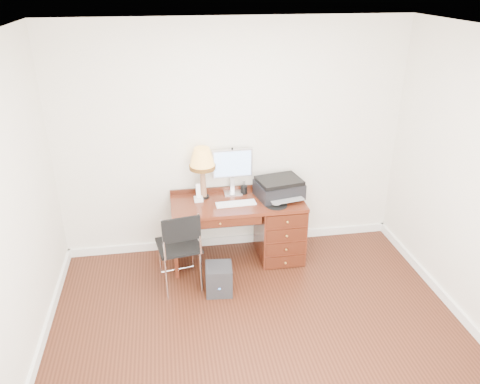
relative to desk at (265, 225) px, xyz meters
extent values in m
plane|color=black|center=(-0.32, -1.40, -0.41)|extent=(4.00, 4.00, 0.00)
plane|color=white|center=(-0.32, 0.35, 0.94)|extent=(4.00, 0.00, 4.00)
plane|color=white|center=(-2.32, -1.40, 0.94)|extent=(0.00, 3.50, 3.50)
plane|color=white|center=(-0.32, -1.40, 2.29)|extent=(4.00, 4.00, 0.00)
cube|color=white|center=(-0.32, 0.33, -0.36)|extent=(4.00, 0.03, 0.10)
cube|color=white|center=(-2.31, -1.40, -0.36)|extent=(0.03, 3.50, 0.10)
cube|color=white|center=(1.66, -1.40, -0.36)|extent=(0.03, 3.50, 0.10)
cube|color=#552011|center=(-0.32, -0.01, 0.32)|extent=(1.50, 0.65, 0.04)
cube|color=#552011|center=(0.18, -0.01, -0.06)|extent=(0.50, 0.61, 0.71)
cube|color=#552011|center=(-1.05, -0.01, -0.06)|extent=(0.04, 0.61, 0.71)
cube|color=#43190D|center=(-0.56, 0.29, 0.05)|extent=(0.96, 0.03, 0.39)
cube|color=#43190D|center=(-0.56, -0.31, 0.25)|extent=(0.91, 0.03, 0.09)
sphere|color=#BF8C3F|center=(0.18, -0.34, -0.06)|extent=(0.03, 0.03, 0.03)
cube|color=silver|center=(-0.34, 0.21, 0.34)|extent=(0.21, 0.16, 0.01)
cube|color=silver|center=(-0.34, 0.26, 0.43)|extent=(0.05, 0.03, 0.17)
cube|color=silver|center=(-0.34, 0.24, 0.70)|extent=(0.47, 0.05, 0.33)
cube|color=#4C8CF2|center=(-0.34, 0.22, 0.70)|extent=(0.43, 0.02, 0.30)
cube|color=white|center=(-0.35, -0.07, 0.35)|extent=(0.45, 0.15, 0.02)
cylinder|color=black|center=(0.09, -0.18, 0.34)|extent=(0.24, 0.24, 0.01)
ellipsoid|color=white|center=(0.09, -0.18, 0.36)|extent=(0.11, 0.07, 0.04)
cube|color=black|center=(0.17, 0.04, 0.43)|extent=(0.57, 0.48, 0.18)
cube|color=black|center=(0.17, 0.04, 0.54)|extent=(0.54, 0.45, 0.04)
cylinder|color=black|center=(-0.69, 0.16, 0.35)|extent=(0.12, 0.12, 0.02)
cone|color=#926345|center=(-0.69, 0.16, 0.54)|extent=(0.08, 0.08, 0.36)
cone|color=gold|center=(-0.69, 0.16, 0.83)|extent=(0.29, 0.29, 0.22)
cylinder|color=#593814|center=(-0.69, 0.16, 0.72)|extent=(0.29, 0.29, 0.04)
cube|color=white|center=(-0.76, 0.08, 0.36)|extent=(0.10, 0.10, 0.04)
cube|color=white|center=(-0.76, 0.08, 0.46)|extent=(0.05, 0.07, 0.17)
cylinder|color=black|center=(-0.22, 0.19, 0.39)|extent=(0.08, 0.08, 0.10)
cube|color=black|center=(-1.02, -0.41, 0.07)|extent=(0.50, 0.50, 0.03)
cube|color=black|center=(-1.02, -0.62, 0.38)|extent=(0.39, 0.09, 0.26)
cylinder|color=silver|center=(-1.20, -0.23, -0.17)|extent=(0.02, 0.02, 0.49)
cylinder|color=silver|center=(-0.83, -0.23, -0.17)|extent=(0.02, 0.02, 0.49)
cylinder|color=silver|center=(-1.20, -0.60, -0.17)|extent=(0.02, 0.02, 0.49)
cylinder|color=silver|center=(-0.83, -0.60, -0.17)|extent=(0.02, 0.02, 0.49)
cylinder|color=silver|center=(-1.20, -0.62, 0.29)|extent=(0.02, 0.02, 0.43)
cylinder|color=silver|center=(-0.83, -0.62, 0.29)|extent=(0.02, 0.02, 0.43)
cube|color=black|center=(-0.62, -0.62, -0.25)|extent=(0.30, 0.30, 0.32)
camera|label=1|loc=(-1.06, -4.68, 2.68)|focal=35.00mm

